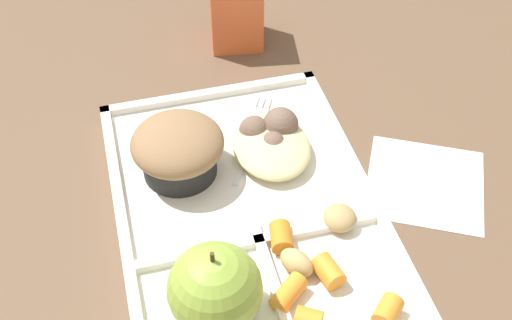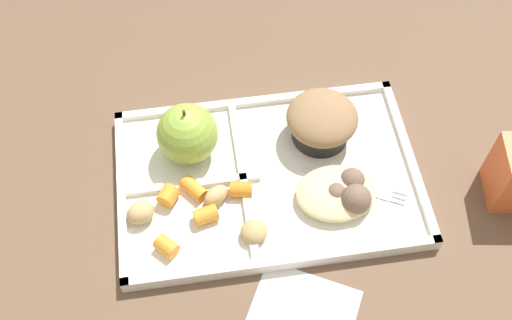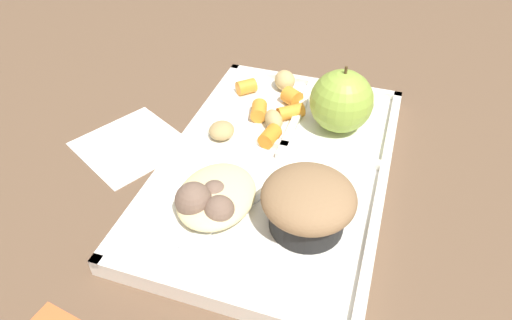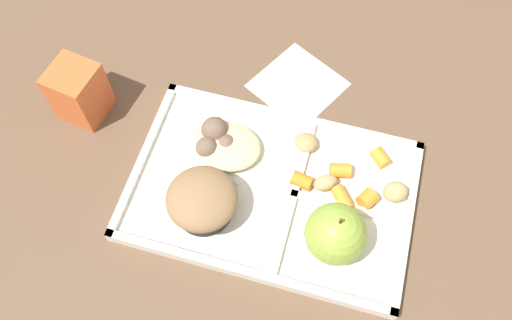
{
  "view_description": "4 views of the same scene",
  "coord_description": "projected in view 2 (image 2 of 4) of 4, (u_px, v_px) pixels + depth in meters",
  "views": [
    {
      "loc": [
        -0.4,
        0.1,
        0.51
      ],
      "look_at": [
        0.03,
        -0.01,
        0.06
      ],
      "focal_mm": 45.48,
      "sensor_mm": 36.0,
      "label": 1
    },
    {
      "loc": [
        -0.08,
        -0.42,
        0.72
      ],
      "look_at": [
        -0.02,
        0.0,
        0.06
      ],
      "focal_mm": 43.8,
      "sensor_mm": 36.0,
      "label": 2
    },
    {
      "loc": [
        0.4,
        0.11,
        0.38
      ],
      "look_at": [
        0.04,
        -0.01,
        0.05
      ],
      "focal_mm": 32.38,
      "sensor_mm": 36.0,
      "label": 3
    },
    {
      "loc": [
        -0.06,
        0.3,
        0.69
      ],
      "look_at": [
        0.02,
        -0.01,
        0.08
      ],
      "focal_mm": 36.73,
      "sensor_mm": 36.0,
      "label": 4
    }
  ],
  "objects": [
    {
      "name": "potato_chunk_small",
      "position": [
        216.0,
        195.0,
        0.8
      ],
      "size": [
        0.04,
        0.04,
        0.02
      ],
      "primitive_type": "ellipsoid",
      "rotation": [
        0.0,
        0.0,
        3.73
      ],
      "color": "tan",
      "rests_on": "lunch_tray"
    },
    {
      "name": "carrot_slice_back",
      "position": [
        241.0,
        189.0,
        0.8
      ],
      "size": [
        0.03,
        0.03,
        0.02
      ],
      "primitive_type": "cylinder",
      "rotation": [
        0.0,
        1.57,
        2.96
      ],
      "color": "orange",
      "rests_on": "lunch_tray"
    },
    {
      "name": "carrot_slice_edge",
      "position": [
        166.0,
        246.0,
        0.76
      ],
      "size": [
        0.03,
        0.03,
        0.02
      ],
      "primitive_type": "cylinder",
      "rotation": [
        0.0,
        1.57,
        2.34
      ],
      "color": "orange",
      "rests_on": "lunch_tray"
    },
    {
      "name": "green_apple",
      "position": [
        187.0,
        134.0,
        0.81
      ],
      "size": [
        0.08,
        0.08,
        0.09
      ],
      "color": "#93B742",
      "rests_on": "lunch_tray"
    },
    {
      "name": "meatball_back",
      "position": [
        356.0,
        199.0,
        0.78
      ],
      "size": [
        0.04,
        0.04,
        0.04
      ],
      "primitive_type": "sphere",
      "color": "#755B4C",
      "rests_on": "lunch_tray"
    },
    {
      "name": "bran_muffin",
      "position": [
        322.0,
        121.0,
        0.83
      ],
      "size": [
        0.1,
        0.1,
        0.06
      ],
      "color": "black",
      "rests_on": "lunch_tray"
    },
    {
      "name": "lunch_tray",
      "position": [
        267.0,
        179.0,
        0.83
      ],
      "size": [
        0.39,
        0.26,
        0.02
      ],
      "color": "white",
      "rests_on": "ground"
    },
    {
      "name": "carrot_slice_center",
      "position": [
        168.0,
        196.0,
        0.8
      ],
      "size": [
        0.03,
        0.03,
        0.02
      ],
      "primitive_type": "cylinder",
      "rotation": [
        0.0,
        1.57,
        1.01
      ],
      "color": "orange",
      "rests_on": "lunch_tray"
    },
    {
      "name": "egg_noodle_pile",
      "position": [
        336.0,
        193.0,
        0.8
      ],
      "size": [
        0.1,
        0.08,
        0.02
      ],
      "primitive_type": "ellipsoid",
      "color": "beige",
      "rests_on": "lunch_tray"
    },
    {
      "name": "potato_chunk_wedge",
      "position": [
        254.0,
        232.0,
        0.77
      ],
      "size": [
        0.04,
        0.03,
        0.02
      ],
      "primitive_type": "ellipsoid",
      "rotation": [
        0.0,
        0.0,
        4.63
      ],
      "color": "tan",
      "rests_on": "lunch_tray"
    },
    {
      "name": "meatball_front",
      "position": [
        336.0,
        194.0,
        0.79
      ],
      "size": [
        0.03,
        0.03,
        0.03
      ],
      "primitive_type": "sphere",
      "color": "#755B4C",
      "rests_on": "lunch_tray"
    },
    {
      "name": "potato_chunk_golden",
      "position": [
        141.0,
        212.0,
        0.78
      ],
      "size": [
        0.05,
        0.04,
        0.03
      ],
      "primitive_type": "ellipsoid",
      "rotation": [
        0.0,
        0.0,
        3.62
      ],
      "color": "tan",
      "rests_on": "lunch_tray"
    },
    {
      "name": "carrot_slice_diagonal",
      "position": [
        206.0,
        215.0,
        0.78
      ],
      "size": [
        0.03,
        0.03,
        0.02
      ],
      "primitive_type": "cylinder",
      "rotation": [
        0.0,
        1.57,
        3.38
      ],
      "color": "orange",
      "rests_on": "lunch_tray"
    },
    {
      "name": "plastic_fork",
      "position": [
        362.0,
        187.0,
        0.81
      ],
      "size": [
        0.13,
        0.08,
        0.0
      ],
      "color": "silver",
      "rests_on": "lunch_tray"
    },
    {
      "name": "ground",
      "position": [
        268.0,
        181.0,
        0.84
      ],
      "size": [
        6.0,
        6.0,
        0.0
      ],
      "primitive_type": "plane",
      "color": "brown"
    },
    {
      "name": "meatball_side",
      "position": [
        352.0,
        180.0,
        0.8
      ],
      "size": [
        0.03,
        0.03,
        0.03
      ],
      "primitive_type": "sphere",
      "color": "#755B4C",
      "rests_on": "lunch_tray"
    },
    {
      "name": "carrot_slice_tilted",
      "position": [
        194.0,
        188.0,
        0.8
      ],
      "size": [
        0.04,
        0.04,
        0.02
      ],
      "primitive_type": "cylinder",
      "rotation": [
        0.0,
        1.57,
        5.39
      ],
      "color": "orange",
      "rests_on": "lunch_tray"
    }
  ]
}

